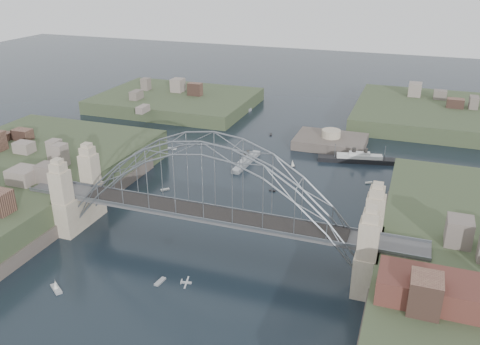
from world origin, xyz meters
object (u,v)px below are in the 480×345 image
object	(u,v)px
wharf_shed	(447,292)
naval_cruiser_far	(240,113)
bridge	(209,195)
fort_island	(330,147)
naval_cruiser_near	(246,161)
ocean_liner	(359,159)

from	to	relation	value
wharf_shed	naval_cruiser_far	world-z (taller)	wharf_shed
bridge	fort_island	world-z (taller)	bridge
naval_cruiser_far	fort_island	bearing A→B (deg)	-30.82
wharf_shed	naval_cruiser_near	size ratio (longest dim) A/B	1.17
wharf_shed	naval_cruiser_far	bearing A→B (deg)	123.48
fort_island	bridge	bearing A→B (deg)	-99.73
naval_cruiser_far	ocean_liner	xyz separation A→B (m)	(49.36, -34.00, 0.17)
naval_cruiser_far	ocean_liner	world-z (taller)	ocean_liner
naval_cruiser_near	fort_island	bearing A→B (deg)	48.77
fort_island	wharf_shed	bearing A→B (deg)	-69.15
ocean_liner	wharf_shed	bearing A→B (deg)	-73.60
bridge	fort_island	distance (m)	72.14
bridge	naval_cruiser_far	world-z (taller)	bridge
naval_cruiser_near	ocean_liner	bearing A→B (deg)	21.97
bridge	fort_island	xyz separation A→B (m)	(12.00, 70.00, -12.66)
naval_cruiser_far	ocean_liner	bearing A→B (deg)	-34.56
bridge	naval_cruiser_far	bearing A→B (deg)	106.10
bridge	naval_cruiser_near	world-z (taller)	bridge
bridge	naval_cruiser_near	size ratio (longest dim) A/B	4.90
naval_cruiser_near	naval_cruiser_far	xyz separation A→B (m)	(-18.55, 46.43, -0.06)
bridge	wharf_shed	distance (m)	46.23
wharf_shed	naval_cruiser_far	xyz separation A→B (m)	(-70.90, 107.21, -9.26)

